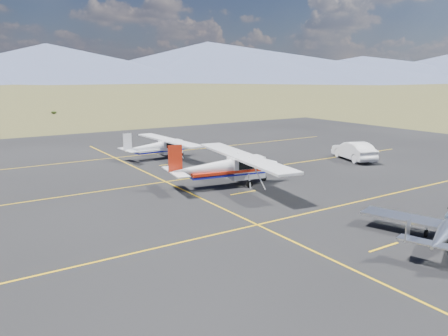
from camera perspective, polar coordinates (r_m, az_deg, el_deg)
name	(u,v)px	position (r m, az deg, el deg)	size (l,w,h in m)	color
ground	(366,215)	(25.56, 18.00, -5.90)	(1600.00, 1600.00, 0.00)	#383D1C
apron	(283,188)	(30.23, 7.72, -2.62)	(72.00, 72.00, 0.02)	black
aircraft_cessna	(228,166)	(30.32, 0.47, 0.23)	(7.51, 12.40, 3.13)	silver
aircraft_plain	(159,146)	(40.72, -8.45, 2.83)	(6.08, 10.14, 2.57)	white
sedan	(354,151)	(41.29, 16.59, 2.18)	(1.79, 5.13, 1.69)	white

